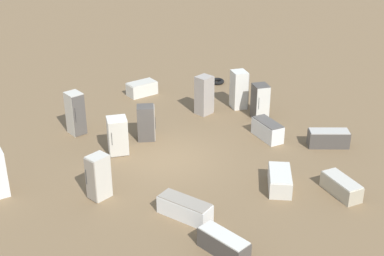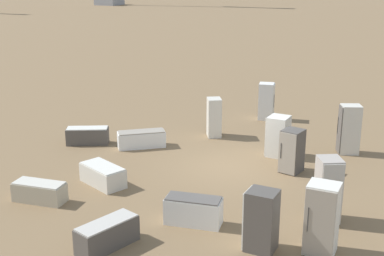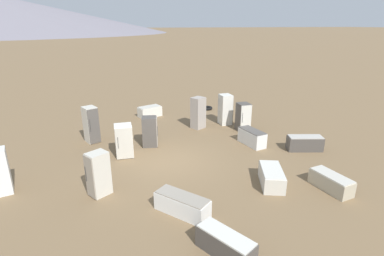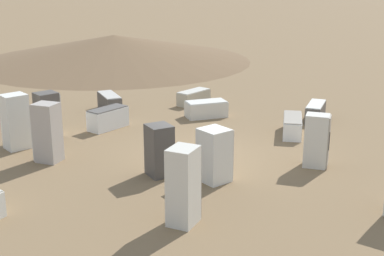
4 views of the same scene
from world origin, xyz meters
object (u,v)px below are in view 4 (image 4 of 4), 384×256
(discarded_fridge_7, at_px, (47,133))
(discarded_fridge_11, at_px, (194,97))
(discarded_fridge_3, at_px, (184,186))
(discarded_fridge_14, at_px, (317,141))
(discarded_fridge_9, at_px, (48,115))
(discarded_fridge_2, at_px, (15,122))
(discarded_fridge_8, at_px, (215,155))
(discarded_fridge_1, at_px, (108,118))
(discarded_fridge_0, at_px, (159,150))
(discarded_fridge_6, at_px, (206,109))
(discarded_fridge_10, at_px, (110,103))
(discarded_fridge_12, at_px, (292,126))
(discarded_fridge_5, at_px, (315,112))

(discarded_fridge_7, height_order, discarded_fridge_11, discarded_fridge_7)
(discarded_fridge_3, xyz_separation_m, discarded_fridge_14, (-5.46, -0.18, -0.13))
(discarded_fridge_9, xyz_separation_m, discarded_fridge_11, (-7.00, -0.04, -0.50))
(discarded_fridge_2, xyz_separation_m, discarded_fridge_8, (-2.94, 6.44, -0.15))
(discarded_fridge_1, xyz_separation_m, discarded_fridge_14, (-2.50, 7.58, 0.43))
(discarded_fridge_8, bearing_deg, discarded_fridge_0, -143.87)
(discarded_fridge_6, relative_size, discarded_fridge_10, 1.01)
(discarded_fridge_9, xyz_separation_m, discarded_fridge_14, (-4.63, 8.16, 0.01))
(discarded_fridge_1, relative_size, discarded_fridge_11, 0.99)
(discarded_fridge_7, distance_m, discarded_fridge_12, 8.59)
(discarded_fridge_0, relative_size, discarded_fridge_12, 0.82)
(discarded_fridge_5, height_order, discarded_fridge_7, discarded_fridge_7)
(discarded_fridge_2, distance_m, discarded_fridge_5, 11.27)
(discarded_fridge_6, height_order, discarded_fridge_10, discarded_fridge_10)
(discarded_fridge_1, distance_m, discarded_fridge_11, 4.91)
(discarded_fridge_2, xyz_separation_m, discarded_fridge_12, (-8.10, 5.16, -0.59))
(discarded_fridge_10, height_order, discarded_fridge_11, discarded_fridge_10)
(discarded_fridge_9, distance_m, discarded_fridge_14, 9.38)
(discarded_fridge_1, height_order, discarded_fridge_5, discarded_fridge_1)
(discarded_fridge_12, bearing_deg, discarded_fridge_1, -176.22)
(discarded_fridge_11, bearing_deg, discarded_fridge_10, 59.03)
(discarded_fridge_11, bearing_deg, discarded_fridge_2, 86.12)
(discarded_fridge_2, bearing_deg, discarded_fridge_1, -1.13)
(discarded_fridge_3, height_order, discarded_fridge_9, discarded_fridge_3)
(discarded_fridge_8, relative_size, discarded_fridge_9, 0.96)
(discarded_fridge_7, distance_m, discarded_fridge_9, 2.62)
(discarded_fridge_5, relative_size, discarded_fridge_6, 0.97)
(discarded_fridge_3, xyz_separation_m, discarded_fridge_7, (0.38, -6.01, -0.02))
(discarded_fridge_7, bearing_deg, discarded_fridge_2, 67.52)
(discarded_fridge_1, distance_m, discarded_fridge_9, 2.24)
(discarded_fridge_3, relative_size, discarded_fridge_9, 1.18)
(discarded_fridge_1, height_order, discarded_fridge_7, discarded_fridge_7)
(discarded_fridge_5, bearing_deg, discarded_fridge_0, 65.99)
(discarded_fridge_5, bearing_deg, discarded_fridge_3, 81.31)
(discarded_fridge_2, xyz_separation_m, discarded_fridge_3, (-0.58, 7.85, 0.02))
(discarded_fridge_2, relative_size, discarded_fridge_9, 1.15)
(discarded_fridge_8, height_order, discarded_fridge_9, discarded_fridge_9)
(discarded_fridge_3, height_order, discarded_fridge_7, discarded_fridge_3)
(discarded_fridge_0, xyz_separation_m, discarded_fridge_2, (2.05, -5.06, 0.16))
(discarded_fridge_0, distance_m, discarded_fridge_9, 5.59)
(discarded_fridge_1, height_order, discarded_fridge_12, discarded_fridge_1)
(discarded_fridge_3, bearing_deg, discarded_fridge_7, 160.76)
(discarded_fridge_9, bearing_deg, discarded_fridge_10, 115.20)
(discarded_fridge_6, bearing_deg, discarded_fridge_14, 10.55)
(discarded_fridge_1, distance_m, discarded_fridge_2, 3.57)
(discarded_fridge_5, bearing_deg, discarded_fridge_14, 98.73)
(discarded_fridge_1, relative_size, discarded_fridge_9, 1.03)
(discarded_fridge_1, bearing_deg, discarded_fridge_2, 79.01)
(discarded_fridge_8, bearing_deg, discarded_fridge_2, -152.17)
(discarded_fridge_5, bearing_deg, discarded_fridge_6, 14.55)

